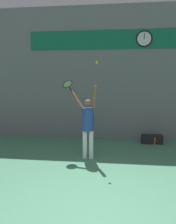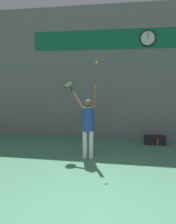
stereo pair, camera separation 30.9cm
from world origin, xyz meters
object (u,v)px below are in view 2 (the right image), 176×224
tennis_player (88,122)px  equipment_bag (155,140)px  scoreboard_clock (148,38)px  water_bottle (158,141)px  tennis_ball (97,63)px  tennis_racket (69,84)px

tennis_player → equipment_bag: tennis_player is taller
scoreboard_clock → water_bottle: 3.68m
tennis_player → water_bottle: (2.19, 1.67, -0.93)m
equipment_bag → tennis_player: bearing=-139.9°
water_bottle → equipment_bag: 0.13m
scoreboard_clock → tennis_player: scoreboard_clock is taller
scoreboard_clock → tennis_ball: bearing=-123.1°
tennis_player → water_bottle: tennis_player is taller
scoreboard_clock → water_bottle: size_ratio=1.94×
scoreboard_clock → equipment_bag: (0.34, -0.50, -3.59)m
tennis_ball → equipment_bag: (1.86, 1.85, -2.58)m
tennis_player → tennis_racket: tennis_racket is taller
scoreboard_clock → tennis_player: (-1.78, -2.27, -2.68)m
water_bottle → tennis_ball: bearing=-138.1°
scoreboard_clock → tennis_racket: 3.45m
tennis_racket → tennis_ball: 1.21m
tennis_ball → tennis_racket: bearing=150.6°
tennis_ball → equipment_bag: 3.68m
tennis_player → tennis_ball: size_ratio=30.92×
tennis_player → equipment_bag: bearing=40.1°
tennis_racket → equipment_bag: size_ratio=0.53×
equipment_bag → tennis_ball: bearing=-135.2°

